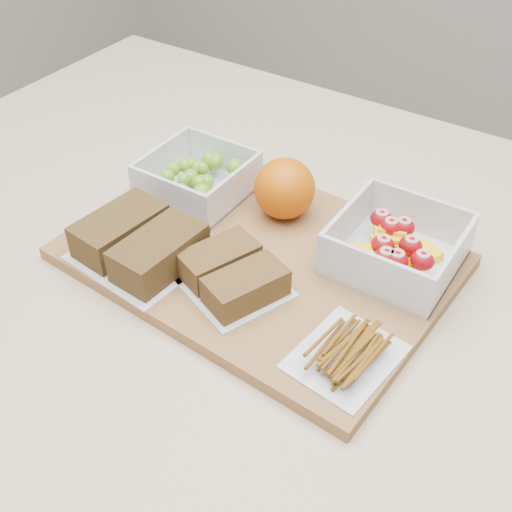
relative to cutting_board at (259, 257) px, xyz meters
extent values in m
cube|color=beige|center=(0.01, 0.00, -0.46)|extent=(1.20, 0.90, 0.90)
cube|color=olive|center=(0.00, 0.00, 0.00)|extent=(0.44, 0.33, 0.02)
cube|color=silver|center=(-0.13, 0.06, 0.01)|extent=(0.12, 0.12, 0.00)
cube|color=silver|center=(-0.13, 0.12, 0.03)|extent=(0.12, 0.00, 0.05)
cube|color=silver|center=(-0.13, 0.00, 0.03)|extent=(0.12, 0.00, 0.05)
cube|color=silver|center=(-0.07, 0.06, 0.03)|extent=(0.00, 0.11, 0.05)
cube|color=silver|center=(-0.19, 0.06, 0.03)|extent=(0.00, 0.11, 0.05)
sphere|color=#639B20|center=(-0.14, 0.05, 0.03)|extent=(0.02, 0.02, 0.02)
sphere|color=#639B20|center=(-0.16, 0.05, 0.04)|extent=(0.02, 0.02, 0.02)
sphere|color=#639B20|center=(-0.13, 0.09, 0.04)|extent=(0.02, 0.02, 0.02)
sphere|color=#639B20|center=(-0.12, 0.06, 0.03)|extent=(0.02, 0.02, 0.02)
sphere|color=#639B20|center=(-0.16, 0.06, 0.04)|extent=(0.02, 0.02, 0.02)
sphere|color=#639B20|center=(-0.14, 0.06, 0.03)|extent=(0.02, 0.02, 0.02)
sphere|color=#639B20|center=(-0.15, 0.07, 0.04)|extent=(0.02, 0.02, 0.02)
sphere|color=#639B20|center=(-0.10, 0.02, 0.04)|extent=(0.02, 0.02, 0.02)
sphere|color=#639B20|center=(-0.10, 0.10, 0.04)|extent=(0.02, 0.02, 0.02)
sphere|color=#639B20|center=(-0.13, 0.09, 0.04)|extent=(0.02, 0.02, 0.02)
sphere|color=#639B20|center=(-0.16, 0.03, 0.04)|extent=(0.02, 0.02, 0.02)
sphere|color=#639B20|center=(-0.10, 0.09, 0.04)|extent=(0.02, 0.02, 0.02)
sphere|color=#639B20|center=(-0.13, 0.02, 0.03)|extent=(0.02, 0.02, 0.02)
sphere|color=#639B20|center=(-0.13, 0.09, 0.03)|extent=(0.02, 0.02, 0.02)
sphere|color=#639B20|center=(-0.14, 0.07, 0.03)|extent=(0.02, 0.02, 0.02)
sphere|color=#639B20|center=(-0.13, 0.09, 0.04)|extent=(0.02, 0.02, 0.02)
sphere|color=#639B20|center=(-0.09, 0.02, 0.04)|extent=(0.02, 0.02, 0.02)
sphere|color=#639B20|center=(-0.09, 0.02, 0.02)|extent=(0.02, 0.02, 0.02)
sphere|color=#639B20|center=(-0.14, 0.08, 0.03)|extent=(0.02, 0.02, 0.02)
sphere|color=#639B20|center=(-0.14, 0.04, 0.03)|extent=(0.02, 0.02, 0.02)
sphere|color=#639B20|center=(-0.14, 0.10, 0.03)|extent=(0.02, 0.02, 0.02)
sphere|color=#639B20|center=(-0.12, 0.04, 0.04)|extent=(0.02, 0.02, 0.02)
cube|color=silver|center=(0.14, 0.07, 0.01)|extent=(0.13, 0.13, 0.01)
cube|color=silver|center=(0.14, 0.13, 0.04)|extent=(0.13, 0.01, 0.06)
cube|color=silver|center=(0.14, 0.00, 0.04)|extent=(0.13, 0.01, 0.06)
cube|color=silver|center=(0.20, 0.07, 0.04)|extent=(0.01, 0.12, 0.06)
cube|color=silver|center=(0.08, 0.07, 0.04)|extent=(0.01, 0.12, 0.06)
cube|color=yellow|center=(0.14, 0.05, 0.03)|extent=(0.04, 0.04, 0.01)
cube|color=yellow|center=(0.13, 0.09, 0.03)|extent=(0.05, 0.05, 0.01)
cube|color=yellow|center=(0.15, 0.07, 0.03)|extent=(0.04, 0.05, 0.01)
cube|color=yellow|center=(0.16, 0.09, 0.02)|extent=(0.04, 0.05, 0.01)
cube|color=yellow|center=(0.12, 0.08, 0.03)|extent=(0.04, 0.04, 0.01)
cube|color=yellow|center=(0.12, 0.09, 0.04)|extent=(0.04, 0.03, 0.01)
cube|color=yellow|center=(0.11, 0.03, 0.03)|extent=(0.04, 0.04, 0.01)
cube|color=yellow|center=(0.16, 0.04, 0.03)|extent=(0.04, 0.04, 0.01)
cube|color=yellow|center=(0.12, 0.08, 0.02)|extent=(0.04, 0.04, 0.01)
ellipsoid|color=#A10812|center=(0.15, 0.07, 0.04)|extent=(0.03, 0.02, 0.02)
ellipsoid|color=#A10812|center=(0.15, 0.04, 0.04)|extent=(0.03, 0.02, 0.02)
ellipsoid|color=#A10812|center=(0.11, 0.09, 0.04)|extent=(0.03, 0.02, 0.02)
ellipsoid|color=#A10812|center=(0.17, 0.05, 0.04)|extent=(0.03, 0.02, 0.02)
ellipsoid|color=#A10812|center=(0.12, 0.09, 0.04)|extent=(0.03, 0.02, 0.02)
ellipsoid|color=#A10812|center=(0.14, 0.03, 0.04)|extent=(0.03, 0.02, 0.02)
ellipsoid|color=#A10812|center=(0.13, 0.05, 0.04)|extent=(0.03, 0.02, 0.02)
ellipsoid|color=#A10812|center=(0.13, 0.09, 0.04)|extent=(0.03, 0.02, 0.02)
sphere|color=#C95904|center=(-0.01, 0.08, 0.05)|extent=(0.08, 0.08, 0.08)
cube|color=silver|center=(-0.11, -0.08, 0.01)|extent=(0.15, 0.14, 0.00)
cube|color=#4F391B|center=(-0.14, -0.08, 0.03)|extent=(0.07, 0.11, 0.04)
cube|color=#4F391B|center=(-0.08, -0.08, 0.03)|extent=(0.07, 0.11, 0.04)
cube|color=silver|center=(0.01, -0.06, 0.01)|extent=(0.14, 0.13, 0.00)
cube|color=brown|center=(-0.02, -0.05, 0.03)|extent=(0.07, 0.10, 0.03)
cube|color=brown|center=(0.03, -0.07, 0.03)|extent=(0.07, 0.10, 0.03)
cube|color=silver|center=(0.16, -0.09, 0.01)|extent=(0.10, 0.12, 0.00)
camera|label=1|loc=(0.31, -0.48, 0.49)|focal=45.00mm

